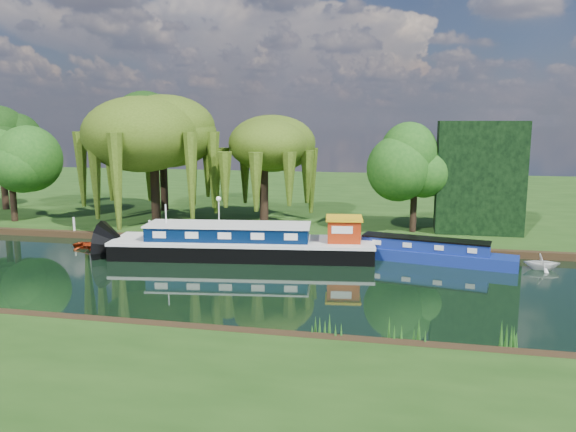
% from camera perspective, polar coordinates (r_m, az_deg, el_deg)
% --- Properties ---
extents(ground, '(120.00, 120.00, 0.00)m').
position_cam_1_polar(ground, '(32.41, -13.82, -5.74)').
color(ground, black).
extents(far_bank, '(120.00, 52.00, 0.45)m').
position_cam_1_polar(far_bank, '(64.15, -0.67, 2.28)').
color(far_bank, '#1A3B10').
rests_on(far_bank, ground).
extents(dutch_barge, '(16.61, 5.71, 3.44)m').
position_cam_1_polar(dutch_barge, '(35.24, -4.39, -2.83)').
color(dutch_barge, black).
rests_on(dutch_barge, ground).
extents(narrowboat, '(10.83, 3.89, 1.56)m').
position_cam_1_polar(narrowboat, '(35.15, 13.70, -3.61)').
color(narrowboat, navy).
rests_on(narrowboat, ground).
extents(red_dinghy, '(2.79, 2.03, 0.57)m').
position_cam_1_polar(red_dinghy, '(40.09, -19.10, -3.06)').
color(red_dinghy, '#94250A').
rests_on(red_dinghy, ground).
extents(white_cruiser, '(1.98, 1.71, 1.04)m').
position_cam_1_polar(white_cruiser, '(35.59, 24.34, -4.96)').
color(white_cruiser, silver).
rests_on(white_cruiser, ground).
extents(willow_left, '(7.90, 7.90, 9.47)m').
position_cam_1_polar(willow_left, '(44.38, -13.54, 7.94)').
color(willow_left, black).
rests_on(willow_left, far_bank).
extents(willow_right, '(6.24, 6.24, 7.60)m').
position_cam_1_polar(willow_right, '(44.31, -2.49, 6.47)').
color(willow_right, black).
rests_on(willow_right, far_bank).
extents(tree_far_left, '(4.56, 4.56, 7.35)m').
position_cam_1_polar(tree_far_left, '(49.93, -26.41, 5.25)').
color(tree_far_left, black).
rests_on(tree_far_left, far_bank).
extents(tree_far_back, '(5.00, 5.00, 8.41)m').
position_cam_1_polar(tree_far_back, '(57.15, -27.16, 6.46)').
color(tree_far_back, black).
rests_on(tree_far_back, far_bank).
extents(tree_far_mid, '(5.90, 5.90, 9.65)m').
position_cam_1_polar(tree_far_mid, '(51.50, -12.66, 7.91)').
color(tree_far_mid, black).
rests_on(tree_far_mid, far_bank).
extents(tree_far_right, '(4.14, 4.14, 6.78)m').
position_cam_1_polar(tree_far_right, '(41.45, 12.77, 4.82)').
color(tree_far_right, black).
rests_on(tree_far_right, far_bank).
extents(conifer_hedge, '(6.00, 3.00, 8.00)m').
position_cam_1_polar(conifer_hedge, '(42.63, 18.87, 3.75)').
color(conifer_hedge, black).
rests_on(conifer_hedge, far_bank).
extents(lamppost, '(0.36, 0.36, 2.56)m').
position_cam_1_polar(lamppost, '(41.27, -7.06, 1.18)').
color(lamppost, silver).
rests_on(lamppost, far_bank).
extents(mooring_posts, '(19.16, 0.16, 1.00)m').
position_cam_1_polar(mooring_posts, '(39.91, -9.34, -1.31)').
color(mooring_posts, silver).
rests_on(mooring_posts, far_bank).
extents(reeds_near, '(33.70, 1.50, 1.10)m').
position_cam_1_polar(reeds_near, '(23.05, -6.39, -10.45)').
color(reeds_near, '#1C5115').
rests_on(reeds_near, ground).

